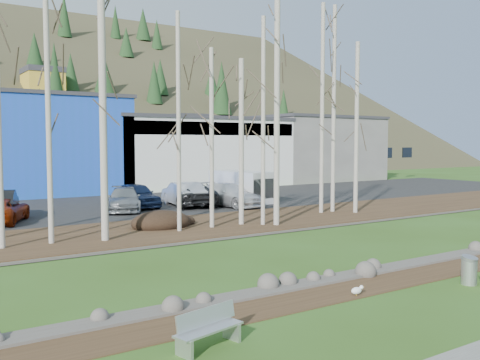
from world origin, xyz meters
TOP-DOWN VIEW (x-y plane):
  - ground at (0.00, 0.00)m, footprint 200.00×200.00m
  - dirt_strip at (0.00, 2.10)m, footprint 80.00×1.80m
  - near_bank_rocks at (0.00, 3.10)m, footprint 80.00×0.80m
  - river at (0.00, 7.20)m, footprint 80.00×8.00m
  - far_bank_rocks at (0.00, 11.30)m, footprint 80.00×0.80m
  - far_bank at (0.00, 14.50)m, footprint 80.00×7.00m
  - parking_lot at (0.00, 25.00)m, footprint 80.00×14.00m
  - building_white at (12.00, 38.98)m, footprint 18.36×12.24m
  - building_grey at (28.00, 39.00)m, footprint 14.28×12.24m
  - bench_intact at (-7.81, 0.48)m, footprint 1.69×0.83m
  - litter_bin at (1.34, 0.44)m, footprint 0.47×0.47m
  - seagull at (-2.43, 1.43)m, footprint 0.42×0.21m
  - dirt_mound at (-2.13, 14.92)m, footprint 3.08×2.17m
  - birch_1 at (-7.74, 13.57)m, footprint 0.22×0.22m
  - birch_2 at (-5.65, 12.99)m, footprint 0.31×0.31m
  - birch_3 at (-1.87, 13.43)m, footprint 0.20×0.20m
  - birch_4 at (1.72, 13.54)m, footprint 0.26×0.26m
  - birch_5 at (-0.03, 13.52)m, footprint 0.22×0.22m
  - birch_6 at (2.56, 12.81)m, footprint 0.21×0.21m
  - birch_7 at (3.09, 12.38)m, footprint 0.29×0.29m
  - birch_8 at (10.01, 13.64)m, footprint 0.25×0.25m
  - birch_9 at (8.21, 14.68)m, footprint 0.24×0.24m
  - birch_10 at (9.13, 14.68)m, footprint 0.24×0.24m
  - car_2 at (-8.48, 20.82)m, footprint 3.87×5.10m
  - car_3 at (-1.23, 22.12)m, footprint 3.69×5.26m
  - car_4 at (0.08, 23.31)m, footprint 1.90×4.65m
  - car_5 at (2.93, 22.24)m, footprint 2.45×5.08m
  - car_6 at (3.39, 22.22)m, footprint 3.72×5.98m
  - car_7 at (5.37, 20.50)m, footprint 3.17×5.53m
  - van_white at (7.54, 22.04)m, footprint 2.55×5.14m

SIDE VIEW (x-z plane):
  - ground at x=0.00m, z-range 0.00..0.00m
  - near_bank_rocks at x=0.00m, z-range -0.25..0.25m
  - river at x=0.00m, z-range -0.45..0.45m
  - far_bank_rocks at x=0.00m, z-range -0.23..0.23m
  - dirt_strip at x=0.00m, z-range 0.00..0.03m
  - parking_lot at x=0.00m, z-range 0.00..0.14m
  - far_bank at x=0.00m, z-range 0.00..0.15m
  - seagull at x=-2.43m, z-range 0.02..0.32m
  - litter_bin at x=1.34m, z-range 0.00..0.80m
  - bench_intact at x=-7.81m, z-range 0.00..0.82m
  - dirt_mound at x=-2.13m, z-range 0.15..0.75m
  - car_2 at x=-8.48m, z-range 0.14..1.43m
  - car_3 at x=-1.23m, z-range 0.14..1.55m
  - car_7 at x=5.37m, z-range 0.14..1.65m
  - car_6 at x=3.39m, z-range 0.14..1.68m
  - car_4 at x=0.08m, z-range 0.14..1.72m
  - car_5 at x=2.93m, z-range 0.14..1.74m
  - van_white at x=7.54m, z-range 0.14..2.31m
  - building_white at x=12.00m, z-range 0.01..6.81m
  - building_grey at x=28.00m, z-range 0.01..7.31m
  - birch_4 at x=1.72m, z-range 0.15..8.53m
  - birch_5 at x=-0.03m, z-range 0.15..8.91m
  - birch_8 at x=10.01m, z-range 0.15..10.23m
  - birch_3 at x=-1.87m, z-range 0.15..10.38m
  - birch_2 at x=-5.65m, z-range 0.15..10.53m
  - birch_6 at x=2.56m, z-range 0.15..10.59m
  - birch_1 at x=-7.74m, z-range 0.15..10.75m
  - birch_7 at x=3.09m, z-range 0.15..11.76m
  - birch_9 at x=8.21m, z-range 0.15..12.45m
  - birch_10 at x=9.13m, z-range 0.15..12.45m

